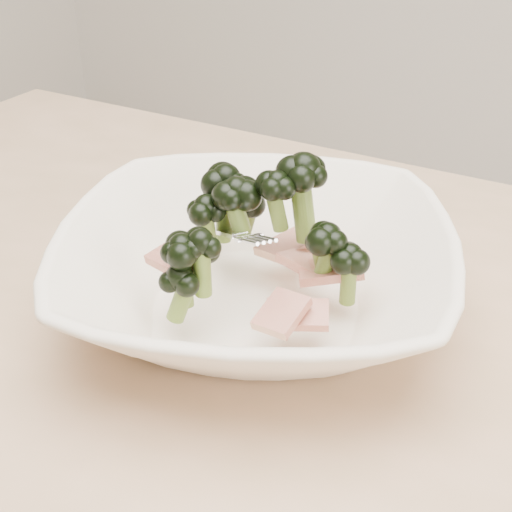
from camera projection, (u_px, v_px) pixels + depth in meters
name	position (u px, v px, depth m)	size (l,w,h in m)	color
dining_table	(252.00, 458.00, 0.57)	(1.20, 0.80, 0.75)	tan
broccoli_dish	(256.00, 266.00, 0.55)	(0.40, 0.40, 0.13)	white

